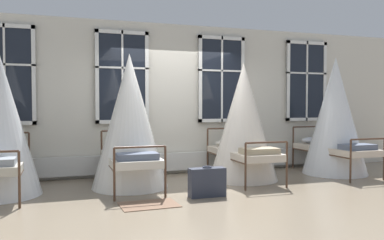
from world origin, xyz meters
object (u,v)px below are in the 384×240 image
cot_third (243,123)px  cot_fourth (335,117)px  suitcase_dark (207,182)px  cot_second (130,123)px

cot_third → cot_fourth: 2.06m
cot_fourth → cot_third: bearing=89.5°
cot_fourth → suitcase_dark: cot_fourth is taller
cot_second → suitcase_dark: bearing=-136.7°
cot_fourth → suitcase_dark: size_ratio=4.22×
suitcase_dark → cot_fourth: bearing=19.2°
cot_third → suitcase_dark: (-1.14, -1.11, -0.84)m
cot_second → cot_third: cot_second is taller
cot_third → suitcase_dark: bearing=135.1°
cot_second → cot_fourth: cot_fourth is taller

